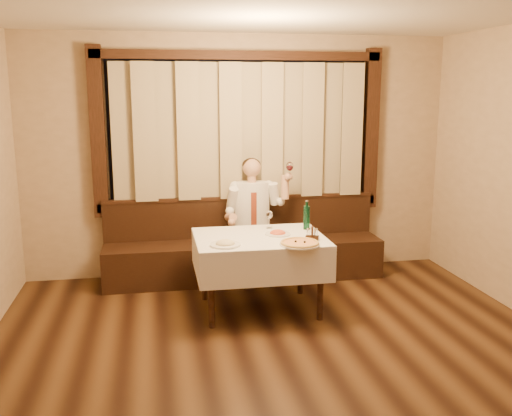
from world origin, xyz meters
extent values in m
cube|color=black|center=(0.00, 0.00, -0.01)|extent=(5.00, 6.00, 0.01)
cube|color=tan|center=(0.00, 3.00, 1.40)|extent=(5.00, 0.01, 2.80)
cube|color=black|center=(0.00, 2.98, 1.70)|extent=(3.00, 0.02, 1.60)
cube|color=orange|center=(-0.70, 2.97, 1.40)|extent=(0.50, 0.01, 0.40)
cube|color=black|center=(0.00, 2.94, 0.85)|extent=(3.30, 0.12, 0.10)
cube|color=black|center=(0.00, 2.94, 2.55)|extent=(3.30, 0.12, 0.10)
cube|color=black|center=(-1.60, 2.94, 1.70)|extent=(0.16, 0.12, 1.90)
cube|color=black|center=(1.60, 2.94, 1.70)|extent=(0.16, 0.12, 1.90)
cube|color=tan|center=(0.00, 2.88, 1.70)|extent=(2.90, 0.08, 1.55)
cube|color=black|center=(0.00, 2.68, 0.23)|extent=(3.20, 0.60, 0.45)
cube|color=black|center=(0.00, 2.92, 0.68)|extent=(3.20, 0.12, 0.45)
cube|color=black|center=(0.00, 2.92, 0.92)|extent=(3.20, 0.14, 0.04)
cylinder|color=black|center=(-0.52, 1.33, 0.35)|extent=(0.06, 0.06, 0.71)
cylinder|color=black|center=(0.52, 1.33, 0.35)|extent=(0.06, 0.06, 0.71)
cylinder|color=black|center=(-0.52, 2.07, 0.35)|extent=(0.06, 0.06, 0.71)
cylinder|color=black|center=(0.52, 2.07, 0.35)|extent=(0.06, 0.06, 0.71)
cube|color=black|center=(0.00, 1.70, 0.73)|extent=(1.20, 0.90, 0.04)
cube|color=white|center=(0.00, 1.70, 0.75)|extent=(1.26, 0.96, 0.01)
cube|color=white|center=(0.00, 1.22, 0.58)|extent=(1.26, 0.01, 0.35)
cube|color=white|center=(0.00, 2.18, 0.58)|extent=(1.26, 0.01, 0.35)
cube|color=white|center=(-0.63, 1.70, 0.58)|extent=(0.01, 0.96, 0.35)
cube|color=white|center=(0.63, 1.70, 0.58)|extent=(0.01, 0.96, 0.35)
cylinder|color=white|center=(0.31, 1.32, 0.76)|extent=(0.38, 0.38, 0.01)
cylinder|color=#D75C20|center=(0.31, 1.32, 0.77)|extent=(0.34, 0.34, 0.01)
torus|color=tan|center=(0.31, 1.32, 0.78)|extent=(0.36, 0.36, 0.03)
sphere|color=black|center=(0.27, 1.34, 0.78)|extent=(0.02, 0.02, 0.02)
sphere|color=black|center=(0.35, 1.31, 0.78)|extent=(0.02, 0.02, 0.02)
cylinder|color=white|center=(0.19, 1.73, 0.76)|extent=(0.25, 0.25, 0.02)
ellipsoid|color=#BC391E|center=(0.19, 1.73, 0.81)|extent=(0.16, 0.16, 0.07)
cylinder|color=white|center=(-0.38, 1.42, 0.76)|extent=(0.29, 0.29, 0.02)
ellipsoid|color=#D4BB89|center=(-0.38, 1.42, 0.81)|extent=(0.18, 0.18, 0.08)
cylinder|color=#11512F|center=(0.53, 1.90, 0.88)|extent=(0.07, 0.07, 0.24)
cylinder|color=#11512F|center=(0.53, 1.90, 1.02)|extent=(0.03, 0.03, 0.06)
cylinder|color=silver|center=(0.53, 1.90, 1.05)|extent=(0.03, 0.03, 0.01)
cylinder|color=white|center=(0.16, 2.00, 0.76)|extent=(0.06, 0.06, 0.01)
cylinder|color=white|center=(0.16, 2.00, 0.81)|extent=(0.01, 0.01, 0.10)
ellipsoid|color=white|center=(0.16, 2.00, 0.90)|extent=(0.07, 0.07, 0.08)
cube|color=black|center=(0.47, 1.48, 0.78)|extent=(0.14, 0.10, 0.04)
cube|color=black|center=(0.47, 1.48, 0.84)|extent=(0.04, 0.06, 0.09)
cylinder|color=white|center=(0.44, 1.49, 0.82)|extent=(0.03, 0.03, 0.07)
cylinder|color=silver|center=(0.44, 1.49, 0.86)|extent=(0.03, 0.03, 0.01)
cylinder|color=white|center=(0.50, 1.47, 0.82)|extent=(0.03, 0.03, 0.07)
cylinder|color=silver|center=(0.50, 1.47, 0.86)|extent=(0.03, 0.03, 0.01)
cube|color=black|center=(0.10, 2.56, 0.53)|extent=(0.39, 0.44, 0.16)
cube|color=black|center=(-0.01, 2.35, 0.23)|extent=(0.11, 0.12, 0.45)
cube|color=black|center=(0.21, 2.35, 0.23)|extent=(0.11, 0.12, 0.45)
ellipsoid|color=white|center=(0.10, 2.71, 0.87)|extent=(0.41, 0.25, 0.53)
cube|color=maroon|center=(0.10, 2.58, 0.84)|extent=(0.06, 0.01, 0.39)
cylinder|color=tan|center=(0.10, 2.71, 1.17)|extent=(0.10, 0.10, 0.08)
sphere|color=tan|center=(0.10, 2.71, 1.30)|extent=(0.21, 0.21, 0.21)
ellipsoid|color=black|center=(0.10, 2.74, 1.33)|extent=(0.21, 0.21, 0.16)
sphere|color=white|center=(-0.10, 2.71, 1.08)|extent=(0.13, 0.13, 0.13)
sphere|color=white|center=(0.29, 2.71, 1.08)|extent=(0.13, 0.13, 0.13)
sphere|color=tan|center=(-0.20, 2.31, 0.76)|extent=(0.08, 0.08, 0.08)
sphere|color=tan|center=(0.49, 2.54, 1.21)|extent=(0.09, 0.09, 0.09)
cylinder|color=white|center=(0.49, 2.51, 1.25)|extent=(0.01, 0.01, 0.11)
ellipsoid|color=white|center=(0.49, 2.51, 1.33)|extent=(0.08, 0.08, 0.10)
ellipsoid|color=#4C070F|center=(0.49, 2.51, 1.31)|extent=(0.06, 0.06, 0.06)
camera|label=1|loc=(-1.00, -3.63, 2.16)|focal=40.00mm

